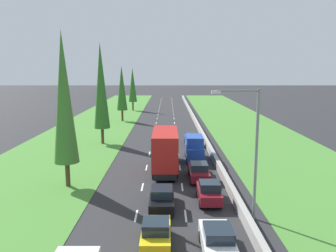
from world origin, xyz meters
name	(u,v)px	position (x,y,z in m)	size (l,w,h in m)	color
ground_plane	(164,126)	(0.00, 60.00, 0.00)	(300.00, 300.00, 0.00)	#28282B
grass_verge_left	(95,125)	(-12.65, 60.00, 0.02)	(14.00, 140.00, 0.04)	#478433
grass_verge_right	(243,125)	(14.35, 60.00, 0.02)	(14.00, 140.00, 0.04)	#478433
median_barrier	(195,123)	(5.70, 60.00, 0.42)	(0.44, 120.00, 0.85)	#9E9B93
lane_markings	(164,126)	(0.00, 60.00, 0.01)	(3.64, 116.00, 0.01)	white
white_sedan_right_lane	(217,241)	(3.28, 15.92, 0.81)	(1.82, 4.50, 1.64)	white
maroon_hatchback_right_lane	(208,192)	(3.68, 23.55, 0.84)	(1.74, 3.90, 1.72)	maroon
yellow_hatchback_centre_lane	(155,233)	(-0.19, 16.72, 0.84)	(1.74, 3.90, 1.72)	yellow
maroon_sedan_right_lane	(198,171)	(3.37, 29.05, 0.81)	(1.82, 4.50, 1.64)	maroon
black_sedan_centre_lane	(161,198)	(0.04, 22.38, 0.81)	(1.82, 4.50, 1.64)	black
red_box_truck_centre_lane	(164,149)	(0.23, 32.30, 2.18)	(2.46, 9.40, 4.18)	black
blue_van_right_lane	(193,148)	(3.47, 36.13, 1.40)	(1.96, 4.90, 2.82)	#1E47B7
blue_hatchback_right_lane	(190,139)	(3.65, 43.96, 0.84)	(1.74, 3.90, 1.72)	#1E47B7
poplar_tree_second	(63,98)	(-8.32, 27.24, 7.79)	(2.14, 2.14, 13.47)	#4C3823
poplar_tree_third	(100,86)	(-8.53, 44.75, 7.93)	(2.14, 2.14, 13.75)	#4C3823
poplar_tree_fourth	(121,88)	(-8.49, 65.42, 6.48)	(2.07, 2.07, 10.85)	#4C3823
poplar_tree_fifth	(132,85)	(-8.13, 82.58, 6.27)	(2.06, 2.06, 10.43)	#4C3823
street_light_mast	(250,145)	(6.09, 20.57, 5.23)	(3.20, 0.28, 9.00)	gray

